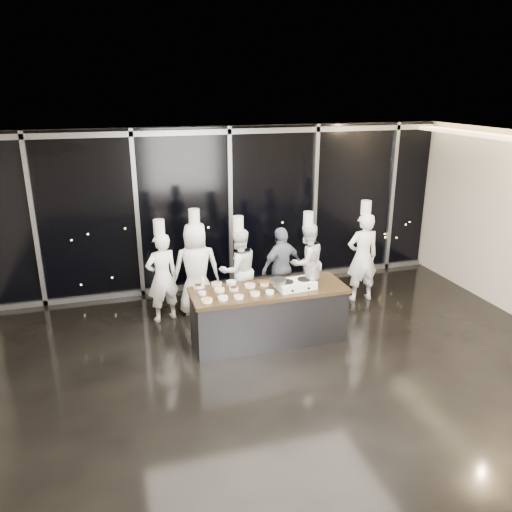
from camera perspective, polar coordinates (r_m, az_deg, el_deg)
The scene contains 15 objects.
ground at distance 7.48m, azimuth 3.59°, elevation -12.67°, with size 9.00×9.00×0.00m, color black.
room_shell at distance 6.65m, azimuth 5.41°, elevation 4.34°, with size 9.02×7.02×3.21m.
window_wall at distance 9.94m, azimuth -3.00°, elevation 5.38°, with size 8.90×0.11×3.20m.
demo_counter at distance 8.01m, azimuth 1.45°, elevation -6.69°, with size 2.46×0.86×0.90m.
stove at distance 7.84m, azimuth 4.52°, elevation -3.24°, with size 0.63×0.42×0.14m.
frying_pan at distance 7.70m, azimuth 2.48°, elevation -2.83°, with size 0.47×0.29×0.04m.
stock_pot at distance 7.89m, azimuth 6.46°, elevation -1.70°, with size 0.22×0.22×0.22m, color #A9A9AB.
prep_bowls at distance 7.71m, azimuth -2.69°, elevation -3.89°, with size 1.42×0.75×0.05m.
squeeze_bottle at distance 7.85m, azimuth -6.13°, elevation -2.95°, with size 0.06×0.06×0.21m.
chef_far_left at distance 8.72m, azimuth -10.68°, elevation -2.26°, with size 0.66×0.53×1.81m.
chef_left at distance 8.88m, azimuth -6.85°, elevation -1.36°, with size 0.87×0.60×1.92m.
chef_center at distance 8.99m, azimuth -1.99°, elevation -1.52°, with size 0.84×0.71×1.76m.
guest at distance 9.17m, azimuth 2.95°, elevation -1.27°, with size 0.96×0.66×1.51m.
chef_right at distance 9.44m, azimuth 5.82°, elevation -0.68°, with size 0.87×0.76×1.74m.
chef_side at distance 9.59m, azimuth 12.08°, elevation -0.02°, with size 0.63×0.42×1.94m.
Camera 1 is at (-2.25, -5.97, 3.89)m, focal length 35.00 mm.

